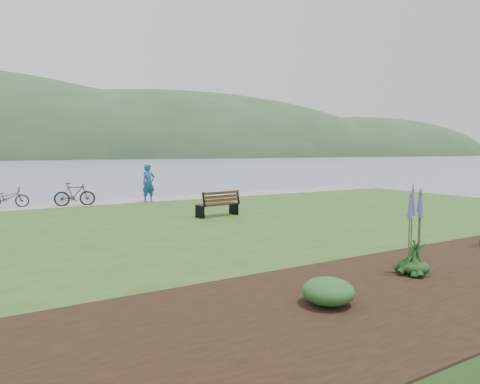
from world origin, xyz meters
name	(u,v)px	position (x,y,z in m)	size (l,w,h in m)	color
ground	(189,229)	(0.00, 0.00, 0.00)	(600.00, 600.00, 0.00)	slate
lawn	(212,233)	(0.00, -2.00, 0.20)	(34.00, 20.00, 0.40)	#2B501C
shoreline_path	(135,201)	(0.00, 6.90, 0.42)	(34.00, 2.20, 0.03)	gray
far_hillside	(64,159)	(20.00, 170.00, 0.00)	(580.00, 80.00, 38.00)	#2C4A2A
park_bench	(219,203)	(1.32, 0.02, 0.92)	(1.77, 0.89, 1.05)	black
person	(149,180)	(0.42, 5.92, 1.54)	(0.83, 0.57, 2.28)	#1F478E
bicycle_a	(8,198)	(-5.81, 7.20, 0.87)	(1.79, 0.62, 0.93)	black
bicycle_b	(75,194)	(-3.07, 6.28, 0.95)	(1.83, 0.53, 1.11)	black
echium_4	(416,231)	(1.02, -9.29, 1.34)	(0.62, 0.62, 2.22)	#133312
shrub_0	(328,291)	(-1.72, -9.71, 0.66)	(0.88, 0.88, 0.44)	#1E4C21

